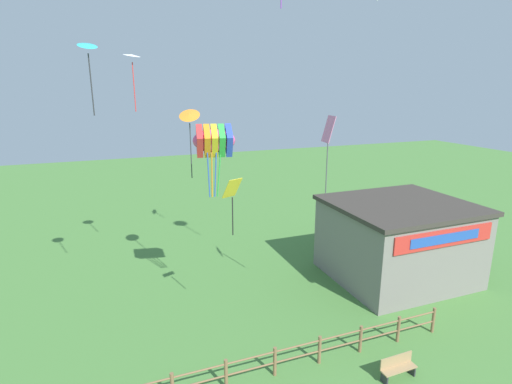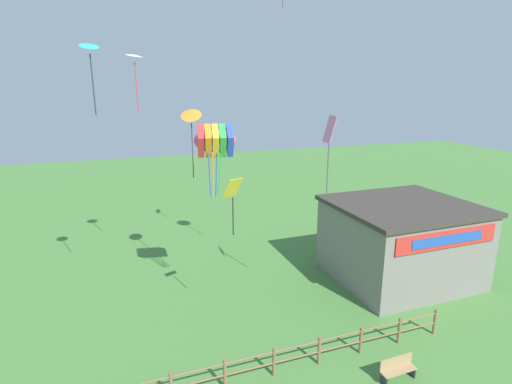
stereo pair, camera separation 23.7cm
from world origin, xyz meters
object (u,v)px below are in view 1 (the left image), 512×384
object	(u,v)px
kite_yellow_diamond	(232,195)
kite_orange_delta	(190,118)
park_bench_by_building	(398,367)
kite_pink_diamond	(328,138)
seaside_building	(398,240)
kite_white_delta	(132,59)
kite_rainbow_parafoil	(214,141)
kite_cyan_delta	(88,51)

from	to	relation	value
kite_yellow_diamond	kite_orange_delta	distance (m)	5.16
park_bench_by_building	kite_pink_diamond	world-z (taller)	kite_pink_diamond
seaside_building	kite_white_delta	size ratio (longest dim) A/B	2.64
park_bench_by_building	kite_yellow_diamond	distance (m)	9.22
park_bench_by_building	kite_orange_delta	size ratio (longest dim) A/B	0.43
kite_rainbow_parafoil	kite_white_delta	size ratio (longest dim) A/B	1.15
seaside_building	kite_white_delta	xyz separation A→B (m)	(-13.57, 4.48, 9.84)
kite_pink_diamond	kite_cyan_delta	distance (m)	10.45
park_bench_by_building	kite_rainbow_parafoil	bearing A→B (deg)	126.31
kite_cyan_delta	kite_orange_delta	bearing A→B (deg)	19.60
kite_rainbow_parafoil	kite_orange_delta	size ratio (longest dim) A/B	0.95
kite_rainbow_parafoil	seaside_building	bearing A→B (deg)	-0.02
kite_rainbow_parafoil	kite_yellow_diamond	world-z (taller)	kite_rainbow_parafoil
seaside_building	kite_pink_diamond	world-z (taller)	kite_pink_diamond
park_bench_by_building	kite_yellow_diamond	xyz separation A→B (m)	(-4.85, 5.10, 5.95)
park_bench_by_building	kite_white_delta	world-z (taller)	kite_white_delta
park_bench_by_building	kite_rainbow_parafoil	world-z (taller)	kite_rainbow_parafoil
kite_rainbow_parafoil	park_bench_by_building	bearing A→B (deg)	-53.69
kite_yellow_diamond	kite_white_delta	bearing A→B (deg)	116.19
kite_rainbow_parafoil	kite_yellow_diamond	xyz separation A→B (m)	(0.23, -1.81, -2.03)
park_bench_by_building	kite_pink_diamond	xyz separation A→B (m)	(-0.46, 5.00, 8.12)
kite_rainbow_parafoil	kite_orange_delta	bearing A→B (deg)	103.00
kite_white_delta	park_bench_by_building	bearing A→B (deg)	-55.10
kite_orange_delta	park_bench_by_building	bearing A→B (deg)	-58.83
kite_pink_diamond	kite_orange_delta	bearing A→B (deg)	140.16
kite_pink_diamond	kite_yellow_diamond	distance (m)	4.90
kite_orange_delta	kite_yellow_diamond	bearing A→B (deg)	-79.50
kite_pink_diamond	kite_white_delta	bearing A→B (deg)	139.49
kite_cyan_delta	kite_pink_diamond	bearing A→B (deg)	-16.54
seaside_building	kite_white_delta	bearing A→B (deg)	161.73
seaside_building	kite_yellow_diamond	size ratio (longest dim) A/B	3.03
kite_cyan_delta	kite_yellow_diamond	bearing A→B (deg)	-28.14
kite_yellow_diamond	park_bench_by_building	bearing A→B (deg)	-46.43
kite_pink_diamond	kite_cyan_delta	bearing A→B (deg)	163.46
seaside_building	kite_white_delta	distance (m)	17.35
park_bench_by_building	kite_pink_diamond	bearing A→B (deg)	95.27
kite_rainbow_parafoil	kite_yellow_diamond	distance (m)	2.73
kite_yellow_diamond	kite_pink_diamond	bearing A→B (deg)	-1.37
park_bench_by_building	kite_pink_diamond	distance (m)	9.55
kite_orange_delta	kite_pink_diamond	bearing A→B (deg)	-39.84
kite_yellow_diamond	kite_cyan_delta	world-z (taller)	kite_cyan_delta
kite_pink_diamond	kite_cyan_delta	xyz separation A→B (m)	(-9.43, 2.80, 3.53)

